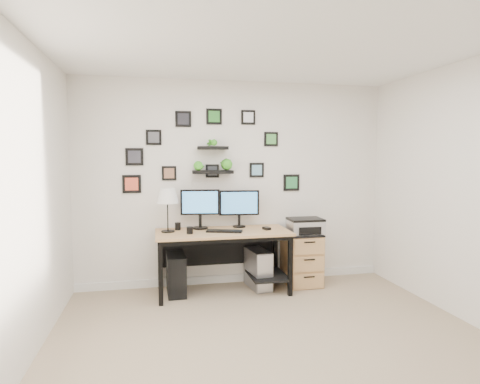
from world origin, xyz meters
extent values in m
plane|color=tan|center=(0.00, 0.00, 0.00)|extent=(4.00, 4.00, 0.00)
plane|color=white|center=(0.00, 0.00, 2.60)|extent=(4.00, 4.00, 0.00)
plane|color=white|center=(0.00, 2.00, 1.30)|extent=(4.00, 0.00, 4.00)
plane|color=white|center=(0.00, -2.00, 1.30)|extent=(4.00, 0.00, 4.00)
plane|color=white|center=(-2.00, 0.00, 1.30)|extent=(0.00, 4.00, 4.00)
cube|color=white|center=(0.00, 1.99, 0.05)|extent=(4.00, 0.03, 0.10)
cube|color=tan|center=(-0.22, 1.63, 0.73)|extent=(1.60, 0.70, 0.03)
cube|color=black|center=(-0.22, 1.63, 0.69)|extent=(1.54, 0.64, 0.05)
cube|color=black|center=(-0.22, 1.96, 0.46)|extent=(1.44, 0.02, 0.41)
cube|color=black|center=(0.33, 1.63, 0.18)|extent=(0.45, 0.63, 0.03)
cube|color=black|center=(-0.97, 1.33, 0.36)|extent=(0.05, 0.05, 0.72)
cube|color=black|center=(-0.97, 1.93, 0.36)|extent=(0.05, 0.05, 0.72)
cube|color=black|center=(0.53, 1.33, 0.36)|extent=(0.05, 0.05, 0.72)
cube|color=black|center=(0.53, 1.93, 0.36)|extent=(0.05, 0.05, 0.72)
cylinder|color=black|center=(-0.47, 1.84, 0.76)|extent=(0.21, 0.21, 0.02)
cylinder|color=black|center=(-0.47, 1.84, 0.84)|extent=(0.04, 0.04, 0.17)
cube|color=black|center=(-0.47, 1.83, 1.08)|extent=(0.48, 0.10, 0.31)
cube|color=#3F8CCC|center=(-0.48, 1.81, 1.08)|extent=(0.43, 0.06, 0.27)
cylinder|color=black|center=(0.03, 1.86, 0.76)|extent=(0.18, 0.18, 0.02)
cylinder|color=black|center=(0.03, 1.86, 0.83)|extent=(0.04, 0.04, 0.14)
cube|color=black|center=(0.02, 1.85, 1.06)|extent=(0.51, 0.08, 0.32)
cube|color=#3F8CCC|center=(0.02, 1.83, 1.06)|extent=(0.45, 0.05, 0.27)
cube|color=black|center=(-0.22, 1.57, 0.76)|extent=(0.44, 0.26, 0.02)
cube|color=black|center=(0.32, 1.61, 0.77)|extent=(0.09, 0.12, 0.03)
cylinder|color=black|center=(-0.87, 1.71, 0.76)|extent=(0.16, 0.16, 0.01)
cylinder|color=black|center=(-0.87, 1.71, 1.00)|extent=(0.01, 0.01, 0.47)
cone|color=white|center=(-0.87, 1.71, 1.18)|extent=(0.26, 0.26, 0.18)
cylinder|color=black|center=(-0.63, 1.54, 0.79)|extent=(0.07, 0.07, 0.08)
cylinder|color=black|center=(-0.75, 1.82, 0.80)|extent=(0.07, 0.07, 0.09)
cube|color=black|center=(-0.78, 1.69, 0.24)|extent=(0.22, 0.48, 0.48)
cube|color=gray|center=(0.23, 1.70, 0.24)|extent=(0.27, 0.50, 0.48)
cube|color=silver|center=(0.26, 1.46, 0.24)|extent=(0.19, 0.03, 0.45)
cube|color=tan|center=(0.82, 1.73, 0.33)|extent=(0.42, 0.50, 0.65)
cube|color=black|center=(0.82, 1.73, 0.66)|extent=(0.43, 0.51, 0.02)
cube|color=tan|center=(0.82, 1.47, 0.11)|extent=(0.39, 0.02, 0.18)
cylinder|color=black|center=(0.82, 1.46, 0.17)|extent=(0.14, 0.02, 0.02)
cube|color=tan|center=(0.82, 1.47, 0.33)|extent=(0.39, 0.02, 0.18)
cylinder|color=black|center=(0.82, 1.46, 0.39)|extent=(0.14, 0.02, 0.02)
cube|color=tan|center=(0.82, 1.47, 0.54)|extent=(0.39, 0.02, 0.18)
cylinder|color=black|center=(0.82, 1.46, 0.60)|extent=(0.14, 0.02, 0.02)
cube|color=silver|center=(0.85, 1.68, 0.75)|extent=(0.42, 0.33, 0.16)
cube|color=black|center=(0.85, 1.68, 0.85)|extent=(0.42, 0.33, 0.03)
cube|color=black|center=(0.85, 1.51, 0.73)|extent=(0.29, 0.02, 0.10)
cube|color=black|center=(-0.30, 1.91, 1.45)|extent=(0.50, 0.18, 0.04)
cube|color=black|center=(-0.30, 1.90, 1.75)|extent=(0.38, 0.15, 0.04)
imported|color=green|center=(-0.47, 1.91, 1.60)|extent=(0.15, 0.12, 0.27)
imported|color=green|center=(-0.13, 1.91, 1.60)|extent=(0.15, 0.15, 0.27)
imported|color=green|center=(-0.30, 1.90, 1.90)|extent=(0.13, 0.09, 0.25)
cube|color=black|center=(-0.27, 1.99, 2.14)|extent=(0.20, 0.02, 0.20)
cube|color=#2C802A|center=(-0.27, 1.98, 2.14)|extent=(0.14, 0.00, 0.14)
cube|color=black|center=(0.17, 1.99, 2.14)|extent=(0.18, 0.02, 0.18)
cube|color=white|center=(0.17, 1.98, 2.14)|extent=(0.13, 0.00, 0.13)
cube|color=black|center=(-0.84, 1.99, 1.44)|extent=(0.18, 0.02, 0.18)
cube|color=#915F42|center=(-0.84, 1.98, 1.44)|extent=(0.12, 0.00, 0.12)
cube|color=black|center=(-0.66, 1.99, 2.11)|extent=(0.19, 0.02, 0.19)
cube|color=#24232A|center=(-0.66, 1.98, 2.11)|extent=(0.14, 0.00, 0.14)
cube|color=black|center=(0.76, 1.99, 1.30)|extent=(0.22, 0.02, 0.22)
cube|color=#318749|center=(0.76, 1.98, 1.30)|extent=(0.15, 0.00, 0.15)
cube|color=black|center=(-0.30, 1.99, 1.46)|extent=(0.17, 0.02, 0.17)
cube|color=#323439|center=(-0.30, 1.98, 1.46)|extent=(0.12, 0.00, 0.12)
cube|color=black|center=(-1.02, 1.99, 1.88)|extent=(0.19, 0.02, 0.19)
cube|color=#484950|center=(-1.02, 1.98, 1.88)|extent=(0.13, 0.00, 0.13)
cube|color=black|center=(-1.25, 1.99, 1.64)|extent=(0.21, 0.02, 0.21)
cube|color=#35353F|center=(-1.25, 1.98, 1.64)|extent=(0.15, 0.00, 0.15)
cube|color=black|center=(0.29, 1.99, 1.47)|extent=(0.19, 0.02, 0.19)
cube|color=#70A8C5|center=(0.29, 1.98, 1.47)|extent=(0.13, 0.00, 0.13)
cube|color=black|center=(-1.29, 1.99, 1.31)|extent=(0.22, 0.02, 0.22)
cube|color=#F05738|center=(-1.29, 1.98, 1.31)|extent=(0.16, 0.00, 0.16)
cube|color=black|center=(0.48, 1.99, 1.87)|extent=(0.18, 0.02, 0.18)
cube|color=#479543|center=(0.48, 1.98, 1.87)|extent=(0.13, 0.00, 0.13)
camera|label=1|loc=(-1.01, -3.07, 1.65)|focal=30.00mm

